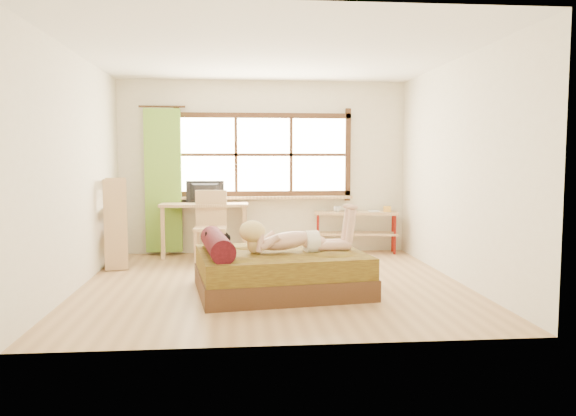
{
  "coord_description": "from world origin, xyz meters",
  "views": [
    {
      "loc": [
        -0.42,
        -6.62,
        1.5
      ],
      "look_at": [
        0.2,
        0.2,
        0.89
      ],
      "focal_mm": 35.0,
      "sensor_mm": 36.0,
      "label": 1
    }
  ],
  "objects": [
    {
      "name": "woman",
      "position": [
        0.21,
        -0.46,
        0.73
      ],
      "size": [
        1.31,
        0.54,
        0.55
      ],
      "primitive_type": null,
      "rotation": [
        0.0,
        0.0,
        0.14
      ],
      "color": "#D3A088",
      "rests_on": "bed"
    },
    {
      "name": "monitor",
      "position": [
        -0.91,
        2.0,
        0.98
      ],
      "size": [
        0.58,
        0.09,
        0.33
      ],
      "primitive_type": "imported",
      "rotation": [
        0.0,
        0.0,
        3.11
      ],
      "color": "black",
      "rests_on": "desk"
    },
    {
      "name": "cup",
      "position": [
        1.15,
        2.07,
        0.7
      ],
      "size": [
        0.13,
        0.13,
        0.09
      ],
      "primitive_type": "imported",
      "rotation": [
        0.0,
        0.0,
        -0.14
      ],
      "color": "gray",
      "rests_on": "pipe_shelf"
    },
    {
      "name": "curtain",
      "position": [
        -1.55,
        2.13,
        1.15
      ],
      "size": [
        0.55,
        0.1,
        2.2
      ],
      "primitive_type": "cube",
      "color": "#4F8825",
      "rests_on": "wall_back"
    },
    {
      "name": "chair",
      "position": [
        -0.81,
        1.59,
        0.57
      ],
      "size": [
        0.47,
        0.47,
        1.03
      ],
      "rotation": [
        0.0,
        0.0,
        -0.03
      ],
      "color": "#A8825B",
      "rests_on": "floor"
    },
    {
      "name": "bed",
      "position": [
        0.01,
        -0.42,
        0.25
      ],
      "size": [
        2.01,
        1.7,
        0.69
      ],
      "rotation": [
        0.0,
        0.0,
        0.14
      ],
      "color": "#382510",
      "rests_on": "floor"
    },
    {
      "name": "wall_left",
      "position": [
        -2.25,
        0.0,
        1.35
      ],
      "size": [
        0.0,
        4.5,
        4.5
      ],
      "primitive_type": "plane",
      "rotation": [
        1.57,
        0.0,
        1.57
      ],
      "color": "silver",
      "rests_on": "floor"
    },
    {
      "name": "kitten",
      "position": [
        -0.66,
        -0.31,
        0.56
      ],
      "size": [
        0.29,
        0.15,
        0.22
      ],
      "primitive_type": null,
      "rotation": [
        0.0,
        0.0,
        0.14
      ],
      "color": "black",
      "rests_on": "bed"
    },
    {
      "name": "ceiling",
      "position": [
        0.0,
        0.0,
        2.7
      ],
      "size": [
        4.5,
        4.5,
        0.0
      ],
      "primitive_type": "plane",
      "rotation": [
        3.14,
        0.0,
        0.0
      ],
      "color": "white",
      "rests_on": "wall_back"
    },
    {
      "name": "book",
      "position": [
        1.65,
        2.07,
        0.66
      ],
      "size": [
        0.2,
        0.25,
        0.02
      ],
      "primitive_type": "imported",
      "rotation": [
        0.0,
        0.0,
        -0.14
      ],
      "color": "gray",
      "rests_on": "pipe_shelf"
    },
    {
      "name": "pipe_shelf",
      "position": [
        1.46,
        2.07,
        0.48
      ],
      "size": [
        1.34,
        0.51,
        0.74
      ],
      "rotation": [
        0.0,
        0.0,
        -0.14
      ],
      "color": "#A8825B",
      "rests_on": "floor"
    },
    {
      "name": "window",
      "position": [
        0.0,
        2.22,
        1.51
      ],
      "size": [
        2.8,
        0.16,
        1.46
      ],
      "color": "#FFEDBF",
      "rests_on": "wall_back"
    },
    {
      "name": "wall_front",
      "position": [
        0.0,
        -2.25,
        1.35
      ],
      "size": [
        4.5,
        0.0,
        4.5
      ],
      "primitive_type": "plane",
      "rotation": [
        -1.57,
        0.0,
        0.0
      ],
      "color": "silver",
      "rests_on": "floor"
    },
    {
      "name": "desk",
      "position": [
        -0.91,
        1.95,
        0.71
      ],
      "size": [
        1.33,
        0.64,
        0.82
      ],
      "rotation": [
        0.0,
        0.0,
        -0.03
      ],
      "color": "#A8825B",
      "rests_on": "floor"
    },
    {
      "name": "bookshelf",
      "position": [
        -2.08,
        1.18,
        0.62
      ],
      "size": [
        0.4,
        0.58,
        1.21
      ],
      "rotation": [
        0.0,
        0.0,
        0.21
      ],
      "color": "#A8825B",
      "rests_on": "floor"
    },
    {
      "name": "wall_right",
      "position": [
        2.25,
        0.0,
        1.35
      ],
      "size": [
        0.0,
        4.5,
        4.5
      ],
      "primitive_type": "plane",
      "rotation": [
        1.57,
        0.0,
        -1.57
      ],
      "color": "silver",
      "rests_on": "floor"
    },
    {
      "name": "wall_back",
      "position": [
        0.0,
        2.25,
        1.35
      ],
      "size": [
        4.5,
        0.0,
        4.5
      ],
      "primitive_type": "plane",
      "rotation": [
        1.57,
        0.0,
        0.0
      ],
      "color": "silver",
      "rests_on": "floor"
    },
    {
      "name": "floor",
      "position": [
        0.0,
        0.0,
        0.0
      ],
      "size": [
        4.5,
        4.5,
        0.0
      ],
      "primitive_type": "plane",
      "color": "#9E754C",
      "rests_on": "ground"
    }
  ]
}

